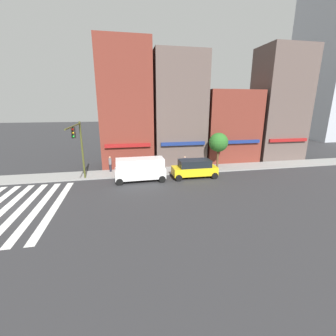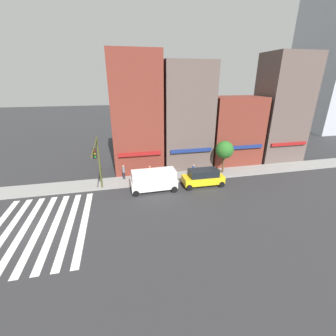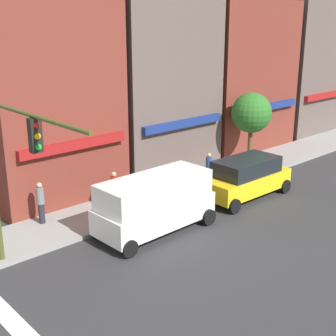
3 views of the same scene
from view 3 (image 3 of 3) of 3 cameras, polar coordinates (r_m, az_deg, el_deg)
name	(u,v)px [view 3 (image 3 of 3)]	position (r m, az deg, el deg)	size (l,w,h in m)	color
storefront_row	(199,46)	(28.79, 3.85, 14.67)	(27.57, 5.30, 15.01)	maroon
traffic_signal	(10,158)	(14.98, -18.72, 1.11)	(0.32, 6.21, 5.96)	#474C1E
van_white	(155,202)	(18.65, -1.61, -4.17)	(5.04, 2.22, 2.34)	white
suv_yellow	(246,177)	(22.68, 9.47, -1.08)	(4.72, 2.12, 1.94)	yellow
pedestrian_blue_shirt	(209,169)	(23.45, 4.99, -0.16)	(0.32, 0.32, 1.77)	#23232D
pedestrian_red_jacket	(114,190)	(20.66, -6.55, -2.71)	(0.32, 0.32, 1.77)	#23232D
pedestrian_grey_coat	(41,202)	(19.91, -15.26, -4.03)	(0.32, 0.32, 1.77)	#23232D
street_tree	(251,113)	(26.73, 10.14, 6.60)	(2.26, 2.26, 4.23)	brown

